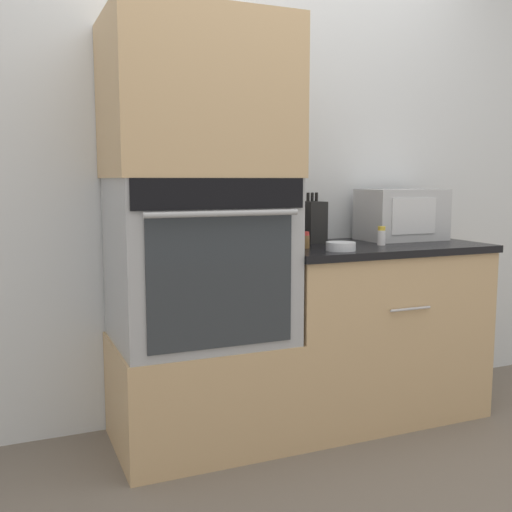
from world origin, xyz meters
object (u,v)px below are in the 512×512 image
object	(u,v)px
condiment_jar_mid	(304,240)
microwave	(402,215)
condiment_jar_near	(381,236)
bowl	(341,246)
knife_block	(312,222)
wall_oven	(199,260)

from	to	relation	value
condiment_jar_mid	microwave	bearing A→B (deg)	12.44
condiment_jar_mid	condiment_jar_near	bearing A→B (deg)	-5.19
bowl	condiment_jar_near	xyz separation A→B (m)	(0.30, 0.12, 0.03)
knife_block	bowl	world-z (taller)	knife_block
knife_block	condiment_jar_mid	xyz separation A→B (m)	(-0.15, -0.21, -0.07)
knife_block	bowl	xyz separation A→B (m)	(-0.05, -0.36, -0.09)
wall_oven	microwave	xyz separation A→B (m)	(1.17, 0.12, 0.17)
bowl	condiment_jar_near	size ratio (longest dim) A/B	1.45
condiment_jar_mid	knife_block	bearing A→B (deg)	53.65
wall_oven	condiment_jar_near	distance (m)	0.92
wall_oven	condiment_jar_near	xyz separation A→B (m)	(0.92, -0.06, 0.08)
wall_oven	condiment_jar_mid	size ratio (longest dim) A/B	9.69
bowl	condiment_jar_mid	distance (m)	0.19
wall_oven	microwave	world-z (taller)	wall_oven
knife_block	microwave	bearing A→B (deg)	-6.74
microwave	knife_block	size ratio (longest dim) A/B	1.70
condiment_jar_near	wall_oven	bearing A→B (deg)	175.99
wall_oven	knife_block	bearing A→B (deg)	15.12
wall_oven	condiment_jar_near	world-z (taller)	wall_oven
wall_oven	condiment_jar_mid	bearing A→B (deg)	-3.07
bowl	condiment_jar_mid	world-z (taller)	condiment_jar_mid
microwave	bowl	world-z (taller)	microwave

